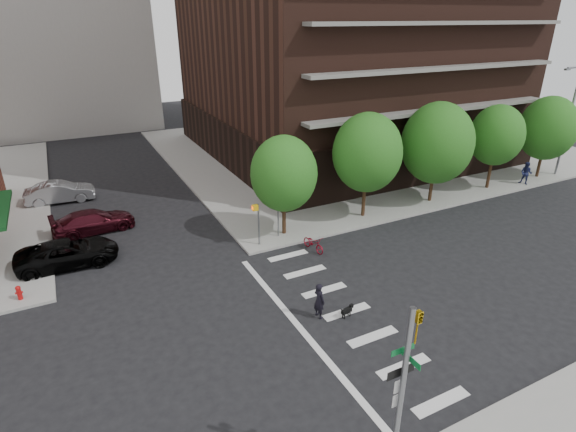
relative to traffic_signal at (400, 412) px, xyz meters
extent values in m
plane|color=black|center=(0.47, 7.49, -2.70)|extent=(120.00, 120.00, 0.00)
cube|color=gray|center=(20.97, 30.99, -2.62)|extent=(39.00, 33.00, 0.15)
cube|color=silver|center=(3.47, 1.49, -2.69)|extent=(2.40, 0.50, 0.01)
cube|color=silver|center=(3.47, 3.49, -2.69)|extent=(2.40, 0.50, 0.01)
cube|color=silver|center=(3.47, 5.49, -2.69)|extent=(2.40, 0.50, 0.01)
cube|color=silver|center=(3.47, 7.49, -2.69)|extent=(2.40, 0.50, 0.01)
cube|color=silver|center=(3.47, 9.49, -2.69)|extent=(2.40, 0.50, 0.01)
cube|color=silver|center=(3.47, 11.49, -2.69)|extent=(2.40, 0.50, 0.01)
cube|color=silver|center=(3.47, 13.49, -2.69)|extent=(2.40, 0.50, 0.01)
cube|color=silver|center=(0.97, 7.49, -2.69)|extent=(0.30, 13.00, 0.01)
cube|color=black|center=(18.47, 31.49, -0.55)|extent=(25.50, 25.50, 4.00)
cube|color=maroon|center=(31.67, 21.99, 0.25)|extent=(1.40, 5.00, 0.20)
cylinder|color=#301E11|center=(4.47, 15.99, -1.40)|extent=(0.24, 0.24, 2.30)
sphere|color=#235B19|center=(4.47, 15.99, 1.35)|extent=(4.00, 4.00, 4.00)
cylinder|color=#301E11|center=(10.47, 15.99, -1.25)|extent=(0.24, 0.24, 2.60)
sphere|color=#235B19|center=(10.47, 15.99, 1.85)|extent=(4.50, 4.50, 4.50)
cylinder|color=#301E11|center=(16.47, 15.99, -1.40)|extent=(0.24, 0.24, 2.30)
sphere|color=#235B19|center=(16.47, 15.99, 1.75)|extent=(5.00, 5.00, 5.00)
cylinder|color=#301E11|center=(22.47, 15.99, -1.25)|extent=(0.24, 0.24, 2.60)
sphere|color=#235B19|center=(22.47, 15.99, 1.65)|extent=(4.00, 4.00, 4.00)
cylinder|color=#301E11|center=(28.47, 15.99, -1.40)|extent=(0.24, 0.24, 2.30)
sphere|color=#235B19|center=(28.47, 15.99, 1.55)|extent=(4.50, 4.50, 4.50)
cylinder|color=slate|center=(-0.03, -0.01, 0.45)|extent=(0.16, 0.16, 6.00)
imported|color=gold|center=(0.22, -0.01, 2.75)|extent=(0.16, 0.20, 1.00)
cube|color=#0A5926|center=(-0.03, 0.14, 2.05)|extent=(0.75, 0.02, 0.18)
cube|color=#0A5926|center=(0.12, -0.01, 1.80)|extent=(0.02, 0.75, 0.18)
cube|color=black|center=(-0.03, 0.11, 1.35)|extent=(0.90, 0.02, 0.28)
cube|color=silver|center=(-0.03, 0.11, 0.85)|extent=(0.32, 0.02, 0.42)
cube|color=silver|center=(-0.03, 0.11, 0.35)|extent=(0.32, 0.02, 0.42)
cylinder|color=slate|center=(2.47, 15.29, -1.25)|extent=(0.10, 0.10, 2.60)
cube|color=gold|center=(2.27, 15.29, -0.15)|extent=(0.32, 0.25, 0.32)
cylinder|color=slate|center=(3.97, 15.79, -1.45)|extent=(0.08, 0.08, 2.20)
cube|color=gold|center=(3.97, 15.64, -0.55)|extent=(0.64, 0.02, 0.64)
cylinder|color=#A50C0C|center=(-10.03, 15.29, -2.25)|extent=(0.22, 0.22, 0.60)
sphere|color=#A50C0C|center=(-10.03, 15.29, -1.94)|extent=(0.24, 0.24, 0.24)
cylinder|color=slate|center=(30.47, 15.69, 1.95)|extent=(0.18, 0.18, 9.00)
cylinder|color=slate|center=(29.57, 15.69, 6.25)|extent=(1.80, 0.14, 0.14)
cube|color=slate|center=(28.67, 15.69, 6.15)|extent=(0.50, 0.22, 0.15)
imported|color=black|center=(-7.73, 18.07, -1.97)|extent=(2.54, 5.28, 1.45)
imported|color=#3B0D16|center=(-6.04, 21.93, -1.98)|extent=(2.43, 5.09, 1.43)
imported|color=#929499|center=(-7.73, 28.39, -1.92)|extent=(1.92, 4.79, 1.55)
imported|color=maroon|center=(5.09, 13.41, -2.23)|extent=(0.88, 1.84, 0.93)
imported|color=black|center=(2.13, 7.78, -1.82)|extent=(0.70, 0.52, 1.75)
cube|color=black|center=(3.24, 7.18, -2.36)|extent=(0.56, 0.27, 0.22)
cube|color=black|center=(3.53, 7.23, -2.23)|extent=(0.18, 0.15, 0.16)
cylinder|color=black|center=(3.40, 7.23, -2.58)|extent=(0.05, 0.05, 0.24)
cylinder|color=black|center=(3.08, 7.13, -2.58)|extent=(0.05, 0.05, 0.24)
imported|color=navy|center=(25.79, 15.19, -1.64)|extent=(1.06, 0.94, 1.83)
camera|label=1|loc=(-6.79, -6.62, 9.87)|focal=28.00mm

